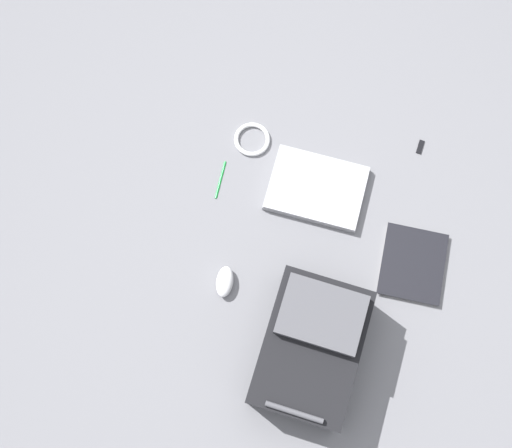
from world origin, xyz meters
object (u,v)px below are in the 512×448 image
(usb_stick, at_px, (420,147))
(backpack, at_px, (311,346))
(computer_mouse, at_px, (225,282))
(laptop, at_px, (317,188))
(pen_black, at_px, (220,180))
(cable_coil, at_px, (252,139))
(book_blue, at_px, (413,264))

(usb_stick, bearing_deg, backpack, 81.57)
(computer_mouse, bearing_deg, laptop, -126.63)
(backpack, height_order, computer_mouse, backpack)
(backpack, distance_m, pen_black, 0.65)
(laptop, height_order, usb_stick, laptop)
(cable_coil, relative_size, usb_stick, 2.46)
(usb_stick, bearing_deg, laptop, 45.01)
(computer_mouse, distance_m, pen_black, 0.36)
(laptop, relative_size, usb_stick, 6.77)
(book_blue, height_order, computer_mouse, computer_mouse)
(backpack, xyz_separation_m, cable_coil, (0.44, -0.60, -0.08))
(backpack, xyz_separation_m, laptop, (0.17, -0.52, -0.08))
(backpack, bearing_deg, pen_black, -41.02)
(computer_mouse, distance_m, cable_coil, 0.52)
(backpack, xyz_separation_m, usb_stick, (-0.12, -0.80, -0.09))
(cable_coil, bearing_deg, usb_stick, -160.58)
(book_blue, bearing_deg, cable_coil, -17.90)
(cable_coil, relative_size, pen_black, 0.92)
(backpack, relative_size, computer_mouse, 4.35)
(book_blue, bearing_deg, laptop, -18.08)
(backpack, distance_m, computer_mouse, 0.36)
(book_blue, relative_size, pen_black, 2.00)
(laptop, relative_size, cable_coil, 2.75)
(cable_coil, height_order, usb_stick, cable_coil)
(backpack, bearing_deg, computer_mouse, -16.08)
(laptop, bearing_deg, computer_mouse, 68.22)
(backpack, distance_m, cable_coil, 0.75)
(pen_black, bearing_deg, book_blue, 177.07)
(computer_mouse, height_order, usb_stick, computer_mouse)
(backpack, xyz_separation_m, book_blue, (-0.22, -0.39, -0.08))
(laptop, relative_size, pen_black, 2.53)
(usb_stick, bearing_deg, cable_coil, 19.42)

